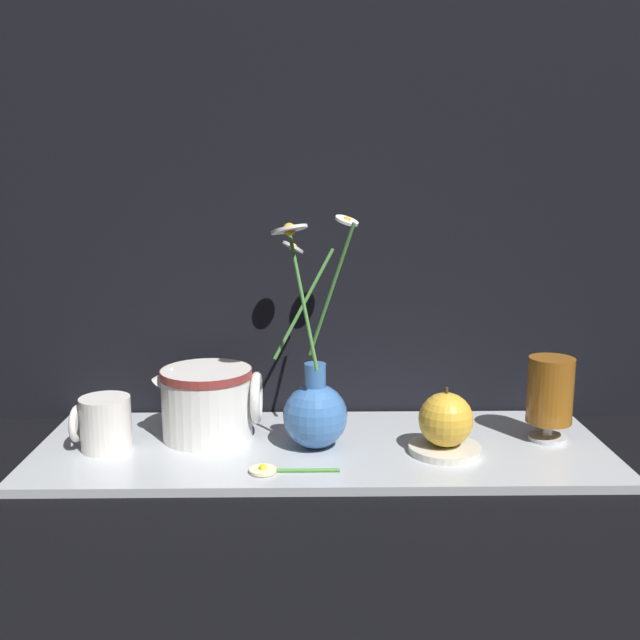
% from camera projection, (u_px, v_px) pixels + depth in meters
% --- Properties ---
extents(ground_plane, '(6.00, 6.00, 0.00)m').
position_uv_depth(ground_plane, '(322.00, 452.00, 1.02)').
color(ground_plane, black).
extents(shelf, '(0.81, 0.29, 0.01)m').
position_uv_depth(shelf, '(322.00, 448.00, 1.02)').
color(shelf, '#B2B7BC').
rests_on(shelf, ground_plane).
extents(backdrop_wall, '(1.31, 0.02, 1.10)m').
position_uv_depth(backdrop_wall, '(320.00, 69.00, 1.08)').
color(backdrop_wall, black).
rests_on(backdrop_wall, ground_plane).
extents(vase_with_flowers, '(0.14, 0.18, 0.32)m').
position_uv_depth(vase_with_flowers, '(315.00, 407.00, 1.00)').
color(vase_with_flowers, '#3F72B7').
rests_on(vase_with_flowers, shelf).
extents(yellow_mug, '(0.08, 0.07, 0.08)m').
position_uv_depth(yellow_mug, '(104.00, 423.00, 1.00)').
color(yellow_mug, silver).
rests_on(yellow_mug, shelf).
extents(ceramic_pitcher, '(0.16, 0.13, 0.12)m').
position_uv_depth(ceramic_pitcher, '(208.00, 400.00, 1.04)').
color(ceramic_pitcher, white).
rests_on(ceramic_pitcher, shelf).
extents(tea_glass, '(0.07, 0.07, 0.12)m').
position_uv_depth(tea_glass, '(550.00, 393.00, 1.03)').
color(tea_glass, silver).
rests_on(tea_glass, shelf).
extents(saucer_plate, '(0.10, 0.10, 0.01)m').
position_uv_depth(saucer_plate, '(445.00, 449.00, 0.99)').
color(saucer_plate, silver).
rests_on(saucer_plate, shelf).
extents(orange_fruit, '(0.08, 0.08, 0.08)m').
position_uv_depth(orange_fruit, '(446.00, 420.00, 0.98)').
color(orange_fruit, gold).
rests_on(orange_fruit, saucer_plate).
extents(loose_daisy, '(0.12, 0.04, 0.01)m').
position_uv_depth(loose_daisy, '(274.00, 470.00, 0.92)').
color(loose_daisy, '#4C8E3D').
rests_on(loose_daisy, shelf).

